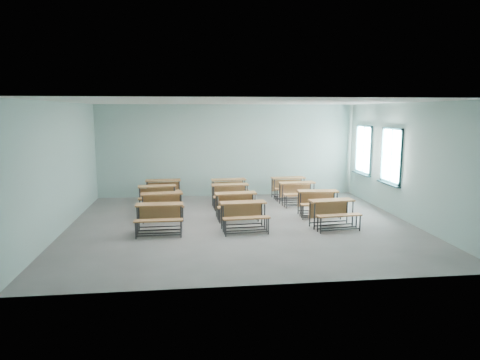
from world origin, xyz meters
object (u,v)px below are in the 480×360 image
Objects in this scene: desk_unit_r2c2 at (298,190)px; desk_unit_r3c2 at (289,184)px; desk_unit_r0c0 at (159,214)px; desk_unit_r3c0 at (163,187)px; desk_unit_r1c0 at (162,202)px; desk_unit_r1c2 at (318,199)px; desk_unit_r0c1 at (244,212)px; desk_unit_r1c1 at (236,202)px; desk_unit_r0c2 at (333,209)px; desk_unit_r2c1 at (230,192)px; desk_unit_r3c1 at (229,186)px; desk_unit_r2c0 at (157,194)px.

desk_unit_r2c2 and desk_unit_r3c2 have the same top height.
desk_unit_r0c0 is 0.98× the size of desk_unit_r3c0.
desk_unit_r1c2 is (4.42, -0.18, 0.00)m from desk_unit_r1c0.
desk_unit_r2c2 is (4.21, 1.34, 0.00)m from desk_unit_r1c0.
desk_unit_r0c1 is 1.00× the size of desk_unit_r1c2.
desk_unit_r1c0 and desk_unit_r1c1 have the same top height.
desk_unit_r0c2 and desk_unit_r2c1 have the same top height.
desk_unit_r0c1 is 1.00× the size of desk_unit_r3c2.
desk_unit_r0c1 is 1.00× the size of desk_unit_r1c1.
desk_unit_r0c0 is 1.43m from desk_unit_r1c0.
desk_unit_r1c0 is 1.01× the size of desk_unit_r3c1.
desk_unit_r1c1 is at bearing -132.87° from desk_unit_r3c2.
desk_unit_r2c0 is at bearing 166.67° from desk_unit_r1c2.
desk_unit_r3c2 is at bearing -1.74° from desk_unit_r3c0.
desk_unit_r3c0 is at bearing 161.29° from desk_unit_r2c2.
desk_unit_r3c1 is at bearing 60.64° from desk_unit_r0c0.
desk_unit_r2c1 is (2.02, 1.21, 0.00)m from desk_unit_r1c0.
desk_unit_r0c1 is 2.65m from desk_unit_r2c1.
desk_unit_r0c2 is at bearing -35.70° from desk_unit_r2c0.
desk_unit_r0c2 and desk_unit_r1c2 have the same top height.
desk_unit_r3c2 is (-0.26, 3.81, 0.00)m from desk_unit_r0c2.
desk_unit_r1c2 is at bearing -33.77° from desk_unit_r2c1.
desk_unit_r2c2 is at bearing 87.91° from desk_unit_r0c2.
desk_unit_r1c1 and desk_unit_r1c2 have the same top height.
desk_unit_r0c0 is 0.96× the size of desk_unit_r1c1.
desk_unit_r0c1 and desk_unit_r0c2 have the same top height.
desk_unit_r1c0 is 4.77m from desk_unit_r3c2.
desk_unit_r3c0 is at bearing 176.80° from desk_unit_r3c2.
desk_unit_r1c2 is at bearing -50.60° from desk_unit_r3c1.
desk_unit_r1c2 is 0.98× the size of desk_unit_r2c2.
desk_unit_r3c2 is (4.13, 3.78, 0.00)m from desk_unit_r0c0.
desk_unit_r0c0 is 3.31m from desk_unit_r2c1.
desk_unit_r3c1 is 1.01× the size of desk_unit_r3c2.
desk_unit_r1c1 is 2.37m from desk_unit_r1c2.
desk_unit_r3c1 is (-2.34, 2.39, 0.00)m from desk_unit_r1c2.
desk_unit_r0c0 is 2.37m from desk_unit_r1c1.
desk_unit_r0c1 is 0.99× the size of desk_unit_r3c1.
desk_unit_r1c0 is at bearing -153.99° from desk_unit_r3c2.
desk_unit_r3c0 is at bearing 133.75° from desk_unit_r0c2.
desk_unit_r1c2 is at bearing -8.27° from desk_unit_r1c0.
desk_unit_r2c0 is 1.02× the size of desk_unit_r3c2.
desk_unit_r0c2 and desk_unit_r1c1 have the same top height.
desk_unit_r0c1 is 3.48m from desk_unit_r2c2.
desk_unit_r2c2 is at bearing 31.61° from desk_unit_r1c1.
desk_unit_r2c1 is at bearing -155.34° from desk_unit_r3c2.
desk_unit_r0c2 is at bearing -24.33° from desk_unit_r1c0.
desk_unit_r2c2 is 1.01m from desk_unit_r3c2.
desk_unit_r3c0 is 0.98× the size of desk_unit_r3c2.
desk_unit_r1c2 and desk_unit_r3c0 have the same top height.
desk_unit_r2c2 and desk_unit_r3c0 have the same top height.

